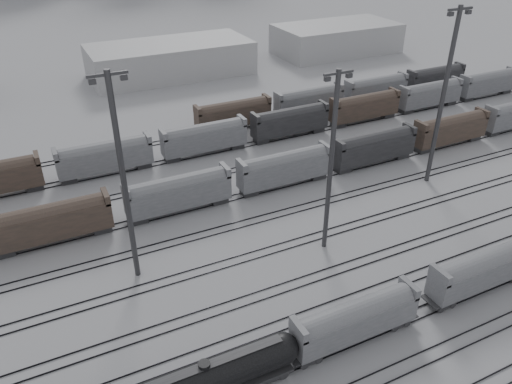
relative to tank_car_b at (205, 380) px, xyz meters
name	(u,v)px	position (x,y,z in m)	size (l,w,h in m)	color
ground	(368,343)	(16.91, -1.00, -2.61)	(900.00, 900.00, 0.00)	#A3A3A7
tracks	(284,249)	(16.91, 16.50, -2.53)	(220.00, 71.50, 0.16)	black
tank_car_b	(205,380)	(0.00, 0.00, 0.00)	(18.24, 3.04, 4.51)	black
hopper_car_a	(355,319)	(15.77, 0.00, 0.41)	(13.65, 2.71, 4.88)	black
hopper_car_b	(483,268)	(33.11, 0.00, 0.50)	(14.06, 2.79, 5.03)	black
light_mast_b	(123,177)	(-1.10, 19.81, 10.54)	(3.97, 0.63, 24.78)	#38383B
light_mast_c	(331,161)	(21.93, 14.85, 9.68)	(3.71, 0.59, 23.17)	#38383B
light_mast_d	(443,95)	(46.16, 22.45, 11.51)	(4.26, 0.68, 26.60)	#38383B
bg_string_near	(284,170)	(24.91, 31.00, 0.19)	(151.00, 3.00, 5.60)	slate
bg_string_mid	(290,123)	(34.91, 47.00, 0.19)	(151.00, 3.00, 5.60)	black
bg_string_far	(343,96)	(52.41, 55.00, 0.19)	(66.00, 3.00, 5.60)	#4F3D32
warehouse_mid	(171,59)	(26.91, 94.00, 1.39)	(40.00, 18.00, 8.00)	#ABABAE
warehouse_right	(336,38)	(76.91, 94.00, 1.39)	(35.00, 18.00, 8.00)	#ABABAE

